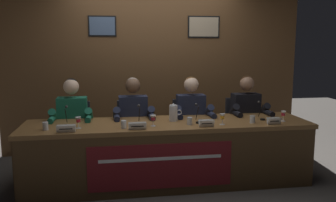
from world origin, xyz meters
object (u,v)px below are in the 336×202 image
water_cup_center_left (124,125)px  nameplate_far_right (274,121)px  chair_center_right (189,134)px  panelist_center_right (192,117)px  juice_glass_far_left (78,120)px  nameplate_center_right (207,123)px  juice_glass_center_left (153,118)px  panelist_far_right (248,115)px  nameplate_far_left (66,129)px  water_cup_center_right (190,121)px  panelist_far_left (72,120)px  panelist_center_left (134,118)px  microphone_center_right (198,116)px  juice_glass_far_right (283,114)px  chair_far_left (75,138)px  chair_center_left (133,136)px  nameplate_center_left (137,126)px  microphone_center_left (139,118)px  water_pitcher_central (173,113)px  chair_far_right (242,131)px  water_cup_far_left (45,126)px  microphone_far_left (66,119)px  conference_table (169,144)px  juice_glass_center_right (222,117)px  water_cup_far_right (252,120)px

water_cup_center_left → nameplate_far_right: bearing=-2.8°
chair_center_right → panelist_center_right: (0.00, -0.20, 0.28)m
juice_glass_far_left → nameplate_center_right: juice_glass_far_left is taller
juice_glass_center_left → panelist_far_right: 1.45m
nameplate_far_left → water_cup_center_right: (1.33, 0.15, -0.00)m
panelist_far_left → panelist_center_left: 0.75m
panelist_far_right → water_cup_center_right: bearing=-148.4°
microphone_center_right → juice_glass_far_right: size_ratio=1.74×
water_cup_center_right → chair_far_left: bearing=150.6°
nameplate_far_right → chair_center_left: bearing=149.9°
nameplate_far_left → chair_center_left: 1.22m
nameplate_center_left → panelist_far_right: size_ratio=0.16×
microphone_center_left → chair_center_right: microphone_center_left is taller
nameplate_center_right → water_pitcher_central: size_ratio=0.81×
nameplate_far_left → juice_glass_far_right: (2.46, 0.15, 0.05)m
water_cup_center_left → microphone_center_left: 0.25m
chair_far_left → chair_center_right: size_ratio=1.00×
chair_far_left → panelist_center_left: bearing=-14.8°
juice_glass_far_right → chair_far_left: bearing=163.1°
chair_far_right → nameplate_center_left: bearing=-149.0°
juice_glass_center_left → juice_glass_far_right: same height
water_cup_far_left → juice_glass_far_right: juice_glass_far_right is taller
panelist_far_left → microphone_far_left: 0.41m
microphone_center_left → microphone_center_right: (0.67, -0.02, 0.00)m
conference_table → microphone_center_left: (-0.33, 0.05, 0.30)m
panelist_center_right → microphone_center_left: bearing=-147.9°
chair_center_right → nameplate_center_right: size_ratio=5.25×
juice_glass_center_right → nameplate_far_right: (0.58, -0.09, -0.05)m
conference_table → juice_glass_center_left: juice_glass_center_left is taller
chair_center_right → juice_glass_far_right: (0.97, -0.75, 0.39)m
panelist_far_right → juice_glass_center_right: bearing=-131.8°
nameplate_center_left → chair_far_right: size_ratio=0.21×
chair_far_left → microphone_far_left: bearing=-91.8°
panelist_far_left → chair_center_right: 1.55m
nameplate_far_left → panelist_center_right: bearing=25.4°
water_cup_far_left → juice_glass_far_right: (2.69, 0.01, 0.05)m
panelist_far_right → water_cup_far_right: 0.61m
microphone_far_left → nameplate_center_left: 0.83m
microphone_far_left → panelist_center_left: bearing=27.2°
water_cup_far_left → water_cup_center_right: same height
panelist_center_right → nameplate_far_right: bearing=-41.4°
water_cup_far_left → water_cup_far_right: (2.30, -0.02, 0.00)m
water_cup_center_left → chair_far_right: (1.65, 0.81, -0.34)m
panelist_center_left → juice_glass_far_left: bearing=-139.1°
chair_center_right → nameplate_far_left: bearing=-148.7°
water_cup_far_left → chair_far_right: 2.61m
panelist_far_right → water_cup_far_right: (-0.17, -0.58, 0.06)m
chair_center_left → nameplate_center_right: 1.22m
panelist_far_left → microphone_center_right: panelist_far_left is taller
microphone_center_right → nameplate_far_right: size_ratio=1.41×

